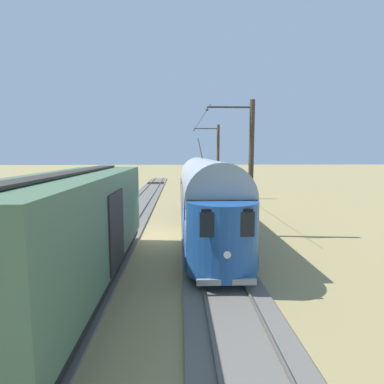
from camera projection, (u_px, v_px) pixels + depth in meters
name	position (u px, v px, depth m)	size (l,w,h in m)	color
ground_plane	(161.00, 236.00, 17.53)	(220.00, 220.00, 0.00)	#9E8956
track_streetcar_siding	(206.00, 234.00, 17.94)	(2.80, 80.00, 0.18)	#666059
track_adjacent_siding	(116.00, 235.00, 17.74)	(2.80, 80.00, 0.18)	#666059
vintage_streetcar	(205.00, 194.00, 18.36)	(2.65, 17.39, 5.64)	#1E4C93
boxcar_adjacent	(72.00, 227.00, 10.50)	(2.96, 12.16, 3.85)	#4C6B4C
catenary_pole_foreground	(217.00, 161.00, 31.83)	(2.66, 0.28, 7.48)	#423323
catenary_pole_mid_near	(250.00, 167.00, 17.20)	(2.66, 0.28, 7.48)	#423323
overhead_wire_run	(199.00, 124.00, 24.61)	(2.46, 18.75, 0.18)	black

